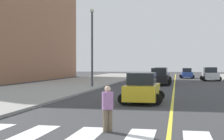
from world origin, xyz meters
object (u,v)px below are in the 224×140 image
at_px(car_blue_second, 187,73).
at_px(street_lamp, 92,41).
at_px(car_yellow_third, 142,89).
at_px(pedestrian_crossing, 108,107).
at_px(car_gray_fourth, 161,75).
at_px(car_silver_nearest, 210,74).
at_px(car_black_fifth, 159,77).

height_order(car_blue_second, street_lamp, street_lamp).
height_order(car_yellow_third, pedestrian_crossing, car_yellow_third).
bearing_deg(car_gray_fourth, pedestrian_crossing, -88.30).
distance_m(car_silver_nearest, car_gray_fourth, 7.93).
bearing_deg(car_black_fifth, street_lamp, -138.77).
relative_size(car_silver_nearest, car_yellow_third, 1.09).
xyz_separation_m(car_yellow_third, car_gray_fourth, (-0.08, 27.26, 0.07)).
bearing_deg(car_blue_second, pedestrian_crossing, 83.77).
height_order(car_blue_second, car_yellow_third, car_yellow_third).
xyz_separation_m(car_gray_fourth, street_lamp, (-6.35, -14.68, 3.90)).
distance_m(car_blue_second, car_black_fifth, 21.72).
relative_size(car_gray_fourth, car_black_fifth, 1.02).
height_order(car_silver_nearest, car_gray_fourth, car_silver_nearest).
bearing_deg(pedestrian_crossing, car_blue_second, -131.76).
distance_m(car_silver_nearest, car_blue_second, 9.44).
distance_m(car_yellow_third, pedestrian_crossing, 9.07).
xyz_separation_m(car_blue_second, car_gray_fourth, (-3.93, -12.45, 0.09)).
xyz_separation_m(car_gray_fourth, car_black_fifth, (0.19, -8.95, -0.00)).
xyz_separation_m(pedestrian_crossing, street_lamp, (-6.15, 21.65, 3.95)).
relative_size(car_silver_nearest, car_gray_fourth, 1.01).
height_order(car_silver_nearest, pedestrian_crossing, car_silver_nearest).
bearing_deg(street_lamp, car_black_fifth, 41.23).
xyz_separation_m(car_blue_second, pedestrian_crossing, (-4.12, -48.78, 0.04)).
height_order(car_silver_nearest, street_lamp, street_lamp).
bearing_deg(car_yellow_third, car_gray_fourth, 91.04).
distance_m(car_blue_second, street_lamp, 29.28).
height_order(car_silver_nearest, car_yellow_third, car_silver_nearest).
bearing_deg(car_black_fifth, car_blue_second, 80.10).
xyz_separation_m(car_blue_second, car_yellow_third, (-3.84, -39.71, 0.02)).
xyz_separation_m(car_silver_nearest, pedestrian_crossing, (-7.28, -39.89, -0.06)).
bearing_deg(pedestrian_crossing, car_silver_nearest, -137.28).
height_order(car_gray_fourth, street_lamp, street_lamp).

